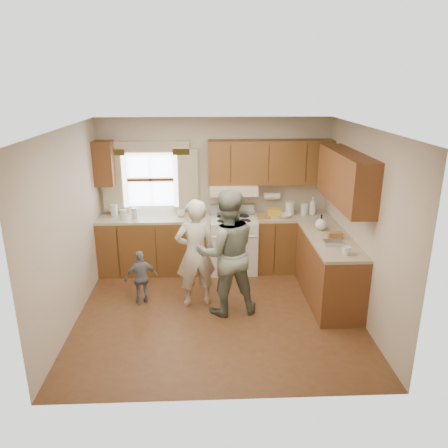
{
  "coord_description": "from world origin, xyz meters",
  "views": [
    {
      "loc": [
        -0.15,
        -5.35,
        3.05
      ],
      "look_at": [
        0.1,
        0.4,
        1.15
      ],
      "focal_mm": 35.0,
      "sensor_mm": 36.0,
      "label": 1
    }
  ],
  "objects_px": {
    "stove": "(233,243)",
    "child": "(142,277)",
    "woman_right": "(227,253)",
    "woman_left": "(195,253)"
  },
  "relations": [
    {
      "from": "stove",
      "to": "woman_left",
      "type": "height_order",
      "value": "woman_left"
    },
    {
      "from": "stove",
      "to": "child",
      "type": "xyz_separation_m",
      "value": [
        -1.37,
        -1.12,
        -0.07
      ]
    },
    {
      "from": "stove",
      "to": "woman_left",
      "type": "relative_size",
      "value": 0.69
    },
    {
      "from": "woman_right",
      "to": "stove",
      "type": "bearing_deg",
      "value": -107.53
    },
    {
      "from": "woman_left",
      "to": "woman_right",
      "type": "distance_m",
      "value": 0.48
    },
    {
      "from": "stove",
      "to": "child",
      "type": "relative_size",
      "value": 1.35
    },
    {
      "from": "stove",
      "to": "woman_left",
      "type": "distance_m",
      "value": 1.36
    },
    {
      "from": "stove",
      "to": "child",
      "type": "height_order",
      "value": "stove"
    },
    {
      "from": "stove",
      "to": "woman_right",
      "type": "relative_size",
      "value": 0.62
    },
    {
      "from": "woman_left",
      "to": "woman_right",
      "type": "relative_size",
      "value": 0.89
    }
  ]
}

